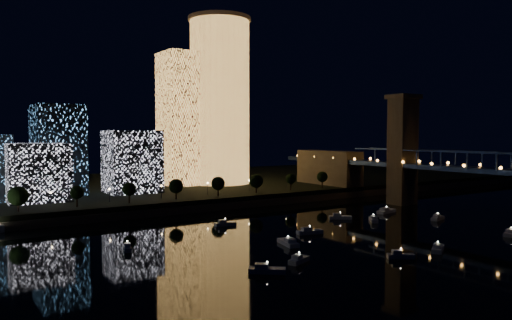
# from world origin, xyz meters

# --- Properties ---
(ground) EXTENTS (520.00, 520.00, 0.00)m
(ground) POSITION_xyz_m (0.00, 0.00, 0.00)
(ground) COLOR black
(ground) RESTS_ON ground
(far_bank) EXTENTS (420.00, 160.00, 5.00)m
(far_bank) POSITION_xyz_m (0.00, 160.00, 2.50)
(far_bank) COLOR black
(far_bank) RESTS_ON ground
(seawall) EXTENTS (420.00, 6.00, 3.00)m
(seawall) POSITION_xyz_m (0.00, 82.00, 1.50)
(seawall) COLOR #6B5E4C
(seawall) RESTS_ON ground
(tower_cylindrical) EXTENTS (34.00, 34.00, 89.91)m
(tower_cylindrical) POSITION_xyz_m (17.82, 135.83, 50.08)
(tower_cylindrical) COLOR #F1A74D
(tower_cylindrical) RESTS_ON far_bank
(tower_rectangular) EXTENTS (22.03, 22.03, 70.08)m
(tower_rectangular) POSITION_xyz_m (-1.78, 141.25, 40.04)
(tower_rectangular) COLOR #F1A74D
(tower_rectangular) RESTS_ON far_bank
(midrise_blocks) EXTENTS (81.61, 43.28, 40.14)m
(midrise_blocks) POSITION_xyz_m (-68.18, 125.45, 20.76)
(midrise_blocks) COLOR silver
(midrise_blocks) RESTS_ON far_bank
(truss_bridge) EXTENTS (13.00, 266.00, 50.00)m
(truss_bridge) POSITION_xyz_m (65.00, 3.72, 16.25)
(truss_bridge) COLOR navy
(truss_bridge) RESTS_ON ground
(motorboats) EXTENTS (119.17, 70.26, 2.78)m
(motorboats) POSITION_xyz_m (-4.20, 13.05, 0.81)
(motorboats) COLOR silver
(motorboats) RESTS_ON ground
(esplanade_trees) EXTENTS (165.24, 6.97, 8.98)m
(esplanade_trees) POSITION_xyz_m (-31.68, 88.00, 10.47)
(esplanade_trees) COLOR black
(esplanade_trees) RESTS_ON far_bank
(street_lamps) EXTENTS (132.70, 0.70, 5.65)m
(street_lamps) POSITION_xyz_m (-34.00, 94.00, 9.02)
(street_lamps) COLOR black
(street_lamps) RESTS_ON far_bank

